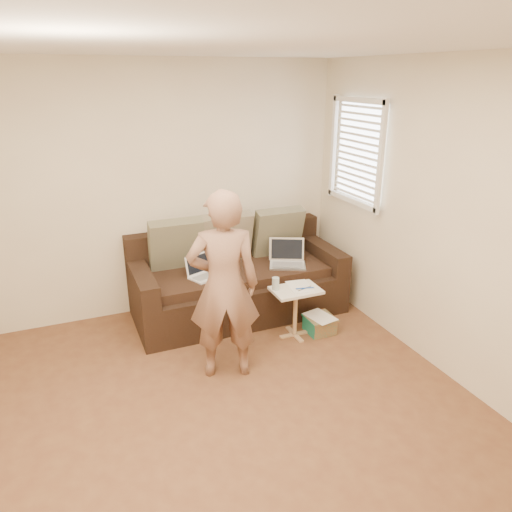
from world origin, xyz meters
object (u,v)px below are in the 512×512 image
laptop_silver (288,266)px  sofa (238,276)px  person (224,286)px  drinking_glass (276,283)px  side_table (295,312)px  striped_box (320,324)px  laptop_white (206,277)px

laptop_silver → sofa: bearing=-171.2°
person → drinking_glass: person is taller
drinking_glass → side_table: bearing=-20.7°
sofa → laptop_silver: 0.54m
laptop_silver → person: 1.35m
sofa → side_table: size_ratio=4.34×
drinking_glass → striped_box: size_ratio=0.43×
laptop_white → side_table: (0.72, -0.57, -0.27)m
laptop_silver → drinking_glass: bearing=-102.2°
sofa → striped_box: 0.99m
sofa → drinking_glass: 0.64m
drinking_glass → striped_box: drinking_glass is taller
person → drinking_glass: (0.65, 0.39, -0.25)m
laptop_white → striped_box: size_ratio=1.12×
sofa → laptop_silver: size_ratio=5.81×
laptop_white → person: person is taller
side_table → drinking_glass: size_ratio=4.22×
laptop_silver → side_table: size_ratio=0.75×
laptop_silver → laptop_white: size_ratio=1.22×
laptop_white → sofa: bearing=-7.1°
striped_box → drinking_glass: bearing=166.4°
laptop_silver → striped_box: (0.09, -0.57, -0.43)m
person → laptop_silver: bearing=-124.7°
laptop_white → drinking_glass: (0.54, -0.50, 0.05)m
striped_box → sofa: bearing=129.6°
laptop_white → drinking_glass: bearing=-66.0°
side_table → striped_box: size_ratio=1.82×
laptop_silver → drinking_glass: size_ratio=3.16×
striped_box → side_table: bearing=171.7°
side_table → laptop_white: bearing=141.8°
drinking_glass → sofa: bearing=103.7°
side_table → drinking_glass: (-0.18, 0.07, 0.31)m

